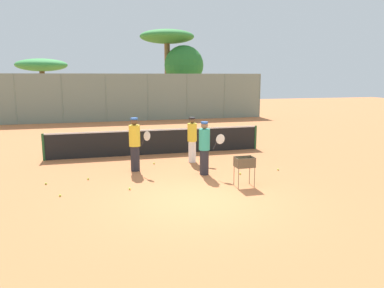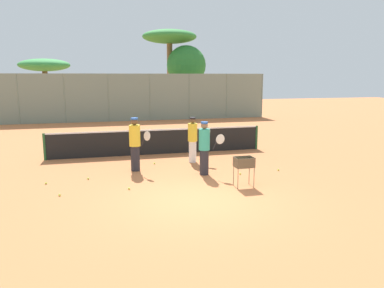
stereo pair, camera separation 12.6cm
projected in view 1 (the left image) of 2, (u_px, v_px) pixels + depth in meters
ground_plane at (198, 200)px, 10.02m from camera, size 80.00×80.00×0.00m
tennis_net at (157, 141)px, 15.77m from camera, size 9.12×0.10×1.07m
back_fence at (127, 98)px, 27.21m from camera, size 21.12×0.08×3.44m
tree_0 at (167, 39)px, 32.30m from camera, size 4.70×4.70×7.20m
tree_1 at (184, 66)px, 31.82m from camera, size 3.32×3.32×5.83m
tree_2 at (42, 66)px, 29.34m from camera, size 3.93×3.93×4.61m
player_white_outfit at (135, 144)px, 12.93m from camera, size 0.71×0.77×1.86m
player_red_cap at (192, 139)px, 14.27m from camera, size 0.84×0.54×1.73m
player_yellow_shirt at (205, 147)px, 12.45m from camera, size 0.81×0.62×1.79m
ball_cart at (244, 165)px, 11.14m from camera, size 0.56×0.41×0.90m
tennis_ball_0 at (60, 195)px, 10.30m from camera, size 0.07×0.07×0.07m
tennis_ball_1 at (88, 179)px, 11.96m from camera, size 0.07×0.07×0.07m
tennis_ball_2 at (240, 174)px, 12.60m from camera, size 0.07×0.07×0.07m
tennis_ball_3 at (154, 163)px, 14.08m from camera, size 0.07×0.07×0.07m
tennis_ball_4 at (278, 170)px, 13.14m from camera, size 0.07×0.07×0.07m
tennis_ball_5 at (130, 189)px, 10.91m from camera, size 0.07×0.07×0.07m
tennis_ball_6 at (236, 165)px, 13.81m from camera, size 0.07×0.07×0.07m
tennis_ball_7 at (46, 184)px, 11.43m from camera, size 0.07×0.07×0.07m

